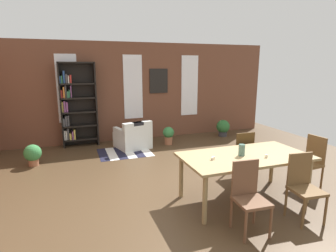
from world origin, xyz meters
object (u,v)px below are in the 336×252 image
Objects in this scene: vase_on_table at (242,150)px; potted_plant_corner at (223,127)px; dining_chair_near_left at (249,195)px; potted_plant_window at (33,154)px; dining_chair_near_right at (304,185)px; dining_table at (245,159)px; dining_chair_far_right at (241,153)px; dining_chair_head_right at (310,160)px; armchair_white at (133,138)px; potted_plant_by_shelf at (168,134)px; bookshelf_tall at (76,105)px.

potted_plant_corner is (1.95, 3.81, -0.58)m from vase_on_table.
potted_plant_window is at bearing 129.04° from dining_chair_near_left.
dining_chair_near_right is at bearing -0.01° from dining_chair_near_left.
dining_table is 0.90m from dining_chair_far_right.
dining_table is 4.27m from potted_plant_corner.
dining_chair_far_right is (-0.01, 1.51, 0.00)m from dining_chair_near_right.
dining_chair_far_right is 1.20m from dining_chair_head_right.
dining_chair_far_right reaches higher than potted_plant_corner.
dining_chair_near_right reaches higher than armchair_white.
dining_chair_far_right is 1.91× the size of potted_plant_by_shelf.
dining_chair_near_left is 5.13m from potted_plant_corner.
potted_plant_by_shelf reaches higher than potted_plant_window.
dining_chair_far_right reaches higher than armchair_white.
dining_chair_head_right is at bearing 39.35° from dining_chair_near_right.
dining_chair_near_right reaches higher than potted_plant_by_shelf.
potted_plant_by_shelf is at bearing 84.45° from dining_chair_near_left.
dining_chair_far_right reaches higher than dining_table.
dining_chair_near_right and dining_chair_far_right have the same top height.
dining_chair_near_right is 1.91× the size of potted_plant_by_shelf.
vase_on_table is 0.36× the size of potted_plant_corner.
potted_plant_window is at bearing 139.68° from dining_table.
bookshelf_tall is at bearing 132.28° from dining_chair_head_right.
potted_plant_by_shelf is (1.01, 0.00, 0.00)m from armchair_white.
dining_table is 11.17× the size of vase_on_table.
dining_chair_near_left is 1.99× the size of potted_plant_window.
dining_chair_near_left is at bearing -117.11° from potted_plant_corner.
armchair_white is 2.46m from potted_plant_window.
dining_chair_near_right is (0.47, -0.76, -0.18)m from dining_table.
potted_plant_window is (-1.00, -1.31, -0.87)m from bookshelf_tall.
bookshelf_tall is (-1.98, 4.98, 0.63)m from dining_chair_near_left.
vase_on_table is at bearing 180.00° from dining_table.
vase_on_table is at bearing -117.12° from potted_plant_corner.
dining_chair_head_right is at bearing -55.07° from armchair_white.
vase_on_table is 0.19× the size of dining_chair_near_left.
dining_table is 0.90m from dining_chair_near_left.
dining_chair_near_right reaches higher than potted_plant_window.
dining_chair_near_left is 4.32m from armchair_white.
potted_plant_corner is at bearing 82.78° from dining_chair_head_right.
potted_plant_corner is at bearing 62.89° from dining_chair_near_left.
vase_on_table reaches higher than potted_plant_window.
dining_chair_head_right is at bearing 0.21° from vase_on_table.
dining_table is 0.91m from dining_chair_near_right.
potted_plant_window is (-3.37, 2.92, -0.59)m from vase_on_table.
dining_chair_far_right is at bearing -61.28° from armchair_white.
bookshelf_tall is 4.76× the size of potted_plant_window.
dining_chair_near_left reaches higher than potted_plant_window.
bookshelf_tall is 1.78m from armchair_white.
dining_chair_near_left is (-0.39, -0.76, -0.35)m from vase_on_table.
potted_plant_corner is (4.32, -0.42, -0.86)m from bookshelf_tall.
vase_on_table is 4.49m from potted_plant_window.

